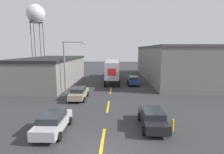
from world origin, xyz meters
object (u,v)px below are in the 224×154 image
object	(u,v)px
water_tower	(36,14)
fire_hydrant	(173,125)
parked_car_left_far	(79,93)
parked_car_right_near	(153,118)
parked_car_left_near	(53,122)
street_lamp	(67,63)
parked_car_right_far	(133,80)
semi_truck	(112,69)

from	to	relation	value
water_tower	fire_hydrant	bearing A→B (deg)	-56.97
parked_car_left_far	fire_hydrant	distance (m)	12.11
parked_car_right_near	fire_hydrant	bearing A→B (deg)	-21.57
parked_car_right_near	parked_car_left_near	world-z (taller)	same
water_tower	street_lamp	bearing A→B (deg)	-61.09
parked_car_right_far	street_lamp	xyz separation A→B (m)	(-9.49, -6.76, 3.51)
parked_car_left_far	parked_car_left_near	xyz separation A→B (m)	(0.00, -8.67, 0.00)
parked_car_left_near	water_tower	xyz separation A→B (m)	(-23.95, 50.96, 17.50)
parked_car_left_near	fire_hydrant	world-z (taller)	parked_car_left_near
parked_car_left_far	water_tower	distance (m)	51.66
street_lamp	semi_truck	bearing A→B (deg)	61.28
water_tower	fire_hydrant	distance (m)	62.82
semi_truck	street_lamp	world-z (taller)	street_lamp
semi_truck	street_lamp	xyz separation A→B (m)	(-5.77, -10.54, 1.91)
parked_car_right_far	street_lamp	world-z (taller)	street_lamp
parked_car_right_far	parked_car_left_near	world-z (taller)	same
parked_car_left_far	parked_car_right_far	size ratio (longest dim) A/B	1.00
parked_car_left_far	semi_truck	bearing A→B (deg)	73.85
water_tower	parked_car_left_near	bearing A→B (deg)	-64.83
semi_truck	parked_car_right_near	xyz separation A→B (m)	(3.71, -20.73, -1.60)
parked_car_left_near	street_lamp	xyz separation A→B (m)	(-1.99, 11.20, 3.51)
parked_car_right_near	water_tower	xyz separation A→B (m)	(-31.44, 49.96, 17.50)
parked_car_left_far	parked_car_right_near	world-z (taller)	same
fire_hydrant	street_lamp	bearing A→B (deg)	135.35
water_tower	parked_car_left_far	bearing A→B (deg)	-60.48
semi_truck	parked_car_left_far	xyz separation A→B (m)	(-3.78, -13.07, -1.60)
parked_car_left_near	parked_car_right_near	bearing A→B (deg)	7.62
parked_car_left_far	parked_car_right_near	distance (m)	10.72
parked_car_left_far	parked_car_right_near	xyz separation A→B (m)	(7.50, -7.66, 0.00)
parked_car_right_near	water_tower	world-z (taller)	water_tower
parked_car_right_near	water_tower	size ratio (longest dim) A/B	0.20
parked_car_right_near	semi_truck	bearing A→B (deg)	100.15
street_lamp	parked_car_right_far	bearing A→B (deg)	35.48
parked_car_right_near	street_lamp	distance (m)	14.36
parked_car_right_far	street_lamp	size ratio (longest dim) A/B	0.60
parked_car_right_far	parked_car_left_near	xyz separation A→B (m)	(-7.50, -17.96, 0.00)
water_tower	fire_hydrant	size ratio (longest dim) A/B	23.21
parked_car_right_near	water_tower	distance (m)	61.57
parked_car_right_far	fire_hydrant	world-z (taller)	parked_car_right_far
parked_car_left_near	fire_hydrant	distance (m)	8.91
semi_truck	parked_car_left_near	bearing A→B (deg)	-100.61
parked_car_right_near	parked_car_left_near	xyz separation A→B (m)	(-7.50, -1.00, 0.00)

